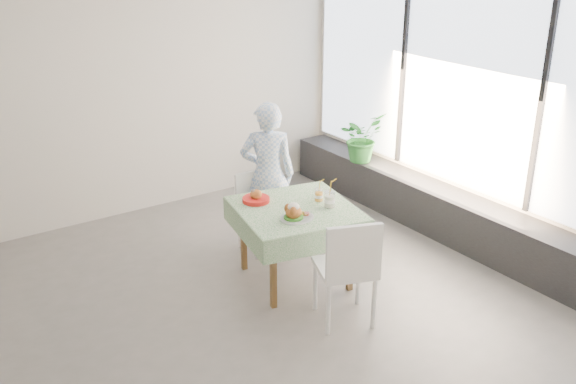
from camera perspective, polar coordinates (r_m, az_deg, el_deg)
floor at (r=5.74m, az=-6.32°, el=-10.49°), size 6.00×6.00×0.00m
wall_back at (r=7.36m, az=-16.22°, el=8.01°), size 6.00×0.02×2.80m
wall_front at (r=3.31m, az=14.04°, el=-9.03°), size 6.00×0.02×2.80m
wall_right at (r=6.97m, az=15.54°, el=7.33°), size 0.02×5.00×2.80m
window_pane at (r=6.89m, az=15.59°, el=9.30°), size 0.01×4.80×2.18m
window_ledge at (r=7.19m, az=13.58°, el=-1.75°), size 0.40×4.80×0.50m
cafe_table at (r=5.98m, az=0.67°, el=-3.87°), size 1.22×1.22×0.74m
chair_far at (r=6.67m, az=-2.48°, el=-3.04°), size 0.39×0.39×0.81m
chair_near at (r=5.47m, az=5.06°, el=-8.57°), size 0.59×0.59×0.97m
diner at (r=6.58m, az=-1.81°, el=1.54°), size 0.67×0.61×1.54m
main_dish at (r=5.60m, az=0.64°, el=-1.96°), size 0.32×0.32×0.16m
juice_cup_orange at (r=6.00m, az=2.76°, el=-0.30°), size 0.08×0.08×0.24m
juice_cup_lemonade at (r=5.87m, az=3.71°, el=-0.68°), size 0.11×0.11×0.30m
second_dish at (r=5.99m, az=-2.86°, el=-0.54°), size 0.26×0.26×0.12m
potted_plant at (r=7.78m, az=6.54°, el=4.85°), size 0.62×0.56×0.59m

